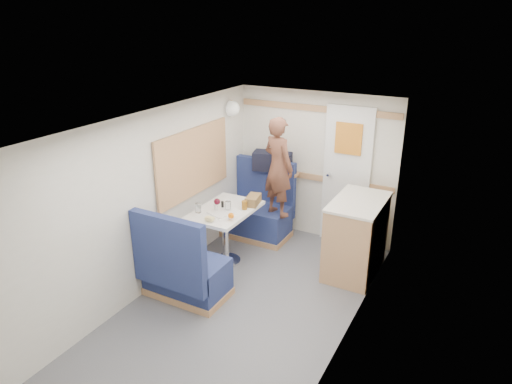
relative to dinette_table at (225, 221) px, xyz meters
The scene contains 27 objects.
floor 1.32m from the dinette_table, 56.98° to the right, with size 4.50×4.50×0.00m, color #515156.
ceiling 1.87m from the dinette_table, 56.98° to the right, with size 4.50×4.50×0.00m, color silver.
wall_back 1.47m from the dinette_table, 62.53° to the left, with size 2.20×0.02×2.00m, color silver.
wall_left 1.18m from the dinette_table, 114.23° to the right, with size 0.02×4.50×2.00m, color silver.
wall_right 2.06m from the dinette_table, 29.74° to the right, with size 0.02×4.50×2.00m, color silver.
oak_trim_low 1.42m from the dinette_table, 62.15° to the left, with size 2.15×0.02×0.08m, color #AE7C4E.
oak_trim_high 1.85m from the dinette_table, 62.15° to the left, with size 2.15×0.02×0.08m, color #AE7C4E.
side_window 0.81m from the dinette_table, behind, with size 0.04×1.30×0.72m, color #AFBDA0.
rear_door 1.69m from the dinette_table, 47.92° to the left, with size 0.62×0.12×1.86m.
dinette_table is the anchor object (origin of this frame).
bench_far 0.90m from the dinette_table, 90.00° to the left, with size 0.90×0.59×1.05m.
bench_near 0.90m from the dinette_table, 90.00° to the right, with size 0.90×0.59×1.05m.
ledge 1.16m from the dinette_table, 90.00° to the left, with size 0.90×0.14×0.04m, color #AE7C4E.
dome_light 1.51m from the dinette_table, 114.65° to the left, with size 0.20×0.20×0.20m, color white.
galley_counter 1.57m from the dinette_table, 20.54° to the left, with size 0.57×0.92×0.92m.
person 0.97m from the dinette_table, 63.87° to the left, with size 0.47×0.31×1.29m, color brown.
duffel_bag 1.21m from the dinette_table, 85.69° to the left, with size 0.53×0.25×0.25m, color black.
tray 0.19m from the dinette_table, 65.31° to the right, with size 0.25×0.32×0.02m, color white.
orange_fruit 0.38m from the dinette_table, 45.17° to the right, with size 0.07×0.07×0.07m, color orange.
cheese_block 0.42m from the dinette_table, 85.15° to the right, with size 0.10×0.06×0.03m, color #DEC480.
wine_glass 0.30m from the dinette_table, 109.77° to the right, with size 0.08×0.08×0.17m.
tumbler_left 0.38m from the dinette_table, 134.37° to the right, with size 0.07×0.07×0.11m, color white.
tumbler_right 0.22m from the dinette_table, 21.81° to the right, with size 0.08×0.08×0.12m, color white.
beer_glass 0.31m from the dinette_table, 28.30° to the left, with size 0.07×0.07×0.10m, color brown.
pepper_grinder 0.20m from the dinette_table, 167.16° to the left, with size 0.03×0.03×0.09m, color black.
salt_grinder 0.23m from the dinette_table, 133.09° to the right, with size 0.03×0.03×0.08m, color white.
bread_loaf 0.43m from the dinette_table, 53.02° to the left, with size 0.14×0.26×0.11m, color olive.
Camera 1 is at (2.05, -3.24, 2.92)m, focal length 32.00 mm.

